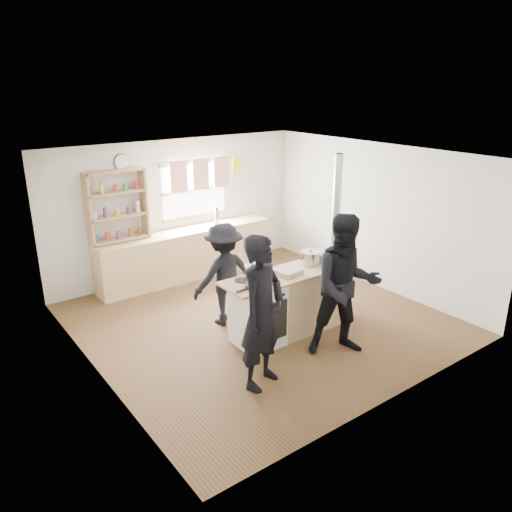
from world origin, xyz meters
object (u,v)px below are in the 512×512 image
skillet_greens (256,285)px  roast_tray (289,272)px  thermos (217,216)px  cooking_island (291,302)px  person_near_left (262,313)px  stockpot_counter (311,258)px  flue_heater (333,276)px  person_near_right (346,286)px  person_far (224,274)px  stockpot_stove (253,271)px  bread_board (327,259)px

skillet_greens → roast_tray: roast_tray is taller
thermos → cooking_island: (-0.51, -2.77, -0.59)m
thermos → person_near_left: person_near_left is taller
cooking_island → skillet_greens: bearing=-168.7°
cooking_island → person_near_left: size_ratio=1.05×
stockpot_counter → flue_heater: 0.60m
flue_heater → person_near_left: size_ratio=1.33×
thermos → skillet_greens: 3.17m
thermos → stockpot_counter: bearing=-91.9°
thermos → roast_tray: 2.88m
flue_heater → thermos: bearing=97.7°
person_near_right → person_near_left: bearing=-152.6°
stockpot_counter → person_far: bearing=143.8°
cooking_island → person_near_left: (-1.13, -0.81, 0.47)m
stockpot_stove → person_near_left: 1.15m
flue_heater → person_near_right: 1.17m
skillet_greens → stockpot_stove: size_ratio=1.37×
bread_board → roast_tray: bearing=-178.0°
skillet_greens → roast_tray: bearing=8.9°
thermos → person_near_left: (-1.64, -3.58, -0.11)m
skillet_greens → person_near_right: bearing=-37.3°
skillet_greens → person_near_right: person_near_right is taller
skillet_greens → flue_heater: size_ratio=0.13×
thermos → bread_board: bearing=-86.9°
roast_tray → thermos: bearing=77.9°
roast_tray → flue_heater: 1.03m
thermos → bread_board: thermos is taller
flue_heater → person_far: flue_heater is taller
skillet_greens → stockpot_counter: size_ratio=1.05×
person_near_left → person_near_right: 1.33m
bread_board → person_near_right: 0.95m
cooking_island → person_near_left: bearing=-144.5°
cooking_island → flue_heater: size_ratio=0.79×
stockpot_counter → person_far: size_ratio=0.19×
thermos → person_near_left: size_ratio=0.16×
cooking_island → roast_tray: 0.51m
roast_tray → person_near_right: size_ratio=0.20×
person_near_right → person_far: person_near_right is taller
stockpot_counter → flue_heater: bearing=-2.5°
stockpot_counter → flue_heater: (0.46, -0.02, -0.38)m
flue_heater → person_near_left: flue_heater is taller
skillet_greens → stockpot_counter: stockpot_counter is taller
stockpot_stove → person_near_right: person_near_right is taller
person_near_left → person_far: bearing=50.7°
stockpot_stove → bread_board: size_ratio=0.76×
person_far → person_near_right: bearing=114.2°
stockpot_stove → person_near_left: person_near_left is taller
thermos → bread_board: size_ratio=1.01×
thermos → person_far: (-1.11, -1.95, -0.28)m
flue_heater → person_near_left: bearing=-156.9°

